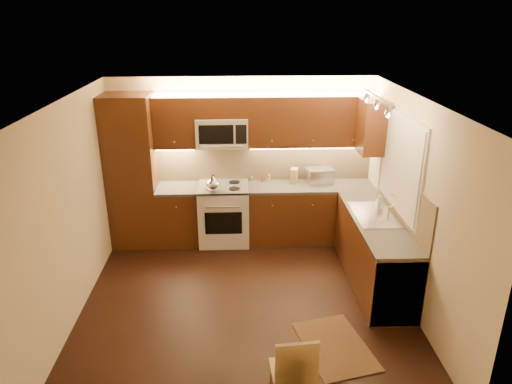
{
  "coord_description": "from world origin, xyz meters",
  "views": [
    {
      "loc": [
        -0.08,
        -5.01,
        3.42
      ],
      "look_at": [
        0.15,
        0.55,
        1.25
      ],
      "focal_mm": 33.06,
      "sensor_mm": 36.0,
      "label": 1
    }
  ],
  "objects_px": {
    "stove": "(224,214)",
    "soap_bottle": "(380,202)",
    "sink": "(375,210)",
    "kettle": "(213,183)",
    "toaster_oven": "(319,176)",
    "microwave": "(222,132)",
    "knife_block": "(294,175)",
    "dining_chair": "(292,370)"
  },
  "relations": [
    {
      "from": "microwave",
      "to": "kettle",
      "type": "distance_m",
      "value": 0.77
    },
    {
      "from": "microwave",
      "to": "dining_chair",
      "type": "xyz_separation_m",
      "value": [
        0.68,
        -3.51,
        -1.3
      ]
    },
    {
      "from": "sink",
      "to": "toaster_oven",
      "type": "relative_size",
      "value": 2.21
    },
    {
      "from": "knife_block",
      "to": "microwave",
      "type": "bearing_deg",
      "value": -163.43
    },
    {
      "from": "microwave",
      "to": "knife_block",
      "type": "distance_m",
      "value": 1.3
    },
    {
      "from": "kettle",
      "to": "sink",
      "type": "bearing_deg",
      "value": -4.86
    },
    {
      "from": "microwave",
      "to": "sink",
      "type": "bearing_deg",
      "value": -32.21
    },
    {
      "from": "kettle",
      "to": "soap_bottle",
      "type": "distance_m",
      "value": 2.37
    },
    {
      "from": "sink",
      "to": "knife_block",
      "type": "height_order",
      "value": "knife_block"
    },
    {
      "from": "sink",
      "to": "soap_bottle",
      "type": "xyz_separation_m",
      "value": [
        0.12,
        0.21,
        0.02
      ]
    },
    {
      "from": "toaster_oven",
      "to": "knife_block",
      "type": "height_order",
      "value": "toaster_oven"
    },
    {
      "from": "sink",
      "to": "soap_bottle",
      "type": "relative_size",
      "value": 4.41
    },
    {
      "from": "microwave",
      "to": "dining_chair",
      "type": "relative_size",
      "value": 0.9
    },
    {
      "from": "stove",
      "to": "toaster_oven",
      "type": "relative_size",
      "value": 2.36
    },
    {
      "from": "sink",
      "to": "toaster_oven",
      "type": "bearing_deg",
      "value": 112.57
    },
    {
      "from": "stove",
      "to": "sink",
      "type": "xyz_separation_m",
      "value": [
        2.0,
        -1.12,
        0.52
      ]
    },
    {
      "from": "knife_block",
      "to": "dining_chair",
      "type": "xyz_separation_m",
      "value": [
        -0.42,
        -3.55,
        -0.59
      ]
    },
    {
      "from": "stove",
      "to": "soap_bottle",
      "type": "height_order",
      "value": "soap_bottle"
    },
    {
      "from": "kettle",
      "to": "dining_chair",
      "type": "height_order",
      "value": "kettle"
    },
    {
      "from": "stove",
      "to": "toaster_oven",
      "type": "distance_m",
      "value": 1.58
    },
    {
      "from": "stove",
      "to": "soap_bottle",
      "type": "relative_size",
      "value": 4.72
    },
    {
      "from": "stove",
      "to": "dining_chair",
      "type": "height_order",
      "value": "stove"
    },
    {
      "from": "stove",
      "to": "knife_block",
      "type": "xyz_separation_m",
      "value": [
        1.09,
        0.17,
        0.55
      ]
    },
    {
      "from": "soap_bottle",
      "to": "microwave",
      "type": "bearing_deg",
      "value": 146.26
    },
    {
      "from": "microwave",
      "to": "kettle",
      "type": "relative_size",
      "value": 3.05
    },
    {
      "from": "kettle",
      "to": "microwave",
      "type": "bearing_deg",
      "value": 85.48
    },
    {
      "from": "soap_bottle",
      "to": "knife_block",
      "type": "bearing_deg",
      "value": 125.97
    },
    {
      "from": "sink",
      "to": "kettle",
      "type": "height_order",
      "value": "kettle"
    },
    {
      "from": "stove",
      "to": "knife_block",
      "type": "distance_m",
      "value": 1.24
    },
    {
      "from": "stove",
      "to": "sink",
      "type": "relative_size",
      "value": 1.07
    },
    {
      "from": "kettle",
      "to": "knife_block",
      "type": "height_order",
      "value": "kettle"
    },
    {
      "from": "toaster_oven",
      "to": "soap_bottle",
      "type": "height_order",
      "value": "toaster_oven"
    },
    {
      "from": "microwave",
      "to": "knife_block",
      "type": "bearing_deg",
      "value": 1.9
    },
    {
      "from": "kettle",
      "to": "toaster_oven",
      "type": "height_order",
      "value": "kettle"
    },
    {
      "from": "microwave",
      "to": "dining_chair",
      "type": "height_order",
      "value": "microwave"
    },
    {
      "from": "stove",
      "to": "sink",
      "type": "bearing_deg",
      "value": -29.36
    },
    {
      "from": "sink",
      "to": "knife_block",
      "type": "distance_m",
      "value": 1.58
    },
    {
      "from": "microwave",
      "to": "stove",
      "type": "bearing_deg",
      "value": -90.0
    },
    {
      "from": "kettle",
      "to": "toaster_oven",
      "type": "distance_m",
      "value": 1.66
    },
    {
      "from": "soap_bottle",
      "to": "dining_chair",
      "type": "distance_m",
      "value": 2.91
    },
    {
      "from": "sink",
      "to": "soap_bottle",
      "type": "bearing_deg",
      "value": 60.11
    },
    {
      "from": "sink",
      "to": "knife_block",
      "type": "xyz_separation_m",
      "value": [
        -0.91,
        1.3,
        0.04
      ]
    }
  ]
}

